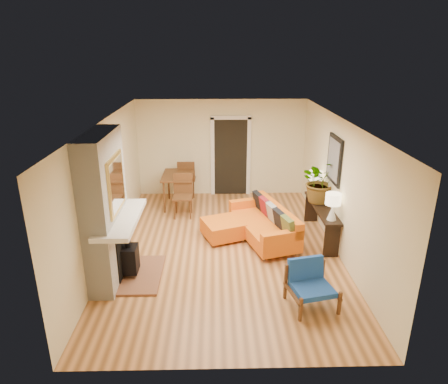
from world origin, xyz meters
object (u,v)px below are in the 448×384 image
at_px(dining_table, 181,181).
at_px(console_table, 322,213).
at_px(lamp_near, 333,203).
at_px(lamp_far, 315,180).
at_px(houseplant, 320,181).
at_px(sofa, 266,223).
at_px(ottoman, 223,228).
at_px(blue_chair, 310,281).

height_order(dining_table, console_table, dining_table).
relative_size(lamp_near, lamp_far, 1.00).
bearing_deg(dining_table, lamp_far, -20.85).
xyz_separation_m(console_table, houseplant, (-0.01, 0.28, 0.62)).
xyz_separation_m(sofa, ottoman, (-0.92, 0.04, -0.12)).
xyz_separation_m(blue_chair, console_table, (0.76, 2.31, 0.19)).
bearing_deg(sofa, lamp_far, 33.13).
bearing_deg(console_table, ottoman, 179.25).
bearing_deg(dining_table, sofa, -45.07).
bearing_deg(ottoman, console_table, -0.75).
distance_m(blue_chair, lamp_near, 1.92).
distance_m(dining_table, houseplant, 3.55).
relative_size(sofa, blue_chair, 2.62).
distance_m(blue_chair, dining_table, 4.86).
bearing_deg(ottoman, sofa, -2.24).
height_order(sofa, lamp_far, lamp_far).
height_order(sofa, ottoman, sofa).
height_order(dining_table, lamp_near, lamp_near).
bearing_deg(houseplant, blue_chair, -106.23).
relative_size(dining_table, lamp_near, 3.51).
xyz_separation_m(ottoman, lamp_far, (2.09, 0.72, 0.83)).
distance_m(sofa, lamp_far, 1.57).
bearing_deg(lamp_far, blue_chair, -103.99).
xyz_separation_m(dining_table, houseplant, (3.09, -1.66, 0.52)).
height_order(blue_chair, console_table, console_table).
relative_size(blue_chair, dining_table, 0.43).
bearing_deg(lamp_near, sofa, 149.70).
height_order(lamp_far, houseplant, houseplant).
height_order(console_table, lamp_near, lamp_near).
xyz_separation_m(lamp_near, lamp_far, (0.00, 1.44, 0.00)).
xyz_separation_m(dining_table, console_table, (3.10, -1.93, -0.09)).
bearing_deg(blue_chair, console_table, 71.73).
relative_size(ottoman, console_table, 0.55).
bearing_deg(lamp_near, houseplant, 90.59).
relative_size(sofa, lamp_far, 3.99).
distance_m(lamp_near, houseplant, 0.97).
bearing_deg(console_table, lamp_near, -90.00).
bearing_deg(ottoman, blue_chair, -60.53).
distance_m(sofa, houseplant, 1.46).
distance_m(dining_table, console_table, 3.66).
bearing_deg(console_table, lamp_far, 90.00).
height_order(sofa, blue_chair, sofa).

